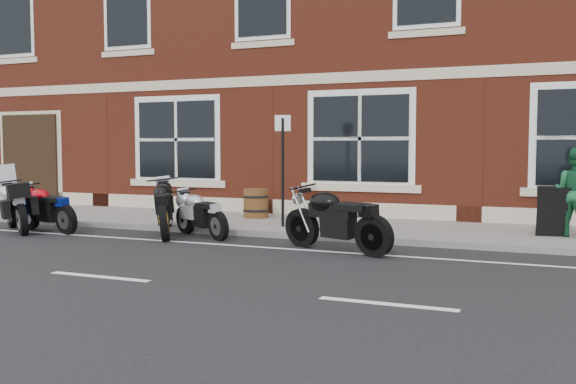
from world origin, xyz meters
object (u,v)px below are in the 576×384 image
moto_touring_silver (17,204)px  a_board_sign (553,211)px  moto_sport_black (167,206)px  barrel_planter (256,203)px  moto_sport_silver (201,213)px  moto_naked_black (335,217)px  parking_sign (283,162)px  pedestrian_right (576,192)px  moto_sport_red (47,207)px

moto_touring_silver → a_board_sign: 10.78m
moto_sport_black → barrel_planter: size_ratio=2.98×
moto_sport_silver → moto_naked_black: moto_naked_black is taller
moto_sport_silver → parking_sign: size_ratio=0.72×
a_board_sign → parking_sign: size_ratio=0.40×
moto_sport_black → pedestrian_right: 7.79m
moto_sport_black → a_board_sign: 7.41m
moto_naked_black → moto_sport_silver: bearing=97.9°
moto_sport_red → pedestrian_right: bearing=-60.9°
moto_sport_black → pedestrian_right: pedestrian_right is taller
moto_touring_silver → barrel_planter: (4.03, 3.27, -0.11)m
moto_sport_silver → barrel_planter: bearing=30.0°
barrel_planter → moto_sport_red: bearing=-137.6°
moto_sport_black → moto_sport_silver: bearing=-24.6°
moto_sport_red → barrel_planter: 4.58m
moto_sport_red → a_board_sign: 10.11m
barrel_planter → a_board_sign: bearing=-6.2°
barrel_planter → pedestrian_right: bearing=-5.6°
moto_sport_black → parking_sign: 2.51m
moto_touring_silver → barrel_planter: size_ratio=2.66×
moto_sport_red → moto_touring_silver: bearing=121.5°
moto_naked_black → a_board_sign: a_board_sign is taller
moto_naked_black → pedestrian_right: size_ratio=1.31×
pedestrian_right → barrel_planter: (-6.81, 0.67, -0.49)m
moto_sport_red → barrel_planter: size_ratio=2.90×
moto_sport_red → a_board_sign: bearing=-60.6°
moto_naked_black → barrel_planter: size_ratio=3.19×
moto_touring_silver → moto_naked_black: 7.06m
moto_touring_silver → moto_sport_red: moto_touring_silver is taller
moto_sport_black → barrel_planter: (0.72, 2.63, -0.13)m
moto_sport_black → a_board_sign: size_ratio=2.18×
moto_sport_red → barrel_planter: (3.39, 3.09, -0.06)m
a_board_sign → pedestrian_right: bearing=-5.7°
a_board_sign → parking_sign: bearing=176.1°
moto_sport_red → a_board_sign: (9.82, 2.38, 0.07)m
moto_sport_black → moto_naked_black: moto_sport_black is taller
moto_touring_silver → parking_sign: size_ratio=0.78×
pedestrian_right → barrel_planter: pedestrian_right is taller
moto_touring_silver → moto_sport_silver: (4.04, 0.73, -0.09)m
moto_sport_red → barrel_planter: moto_sport_red is taller
moto_naked_black → pedestrian_right: pedestrian_right is taller
moto_sport_red → parking_sign: bearing=-53.4°
moto_sport_black → parking_sign: parking_sign is taller
parking_sign → pedestrian_right: bearing=-9.8°
moto_touring_silver → moto_naked_black: moto_touring_silver is taller
moto_naked_black → pedestrian_right: bearing=-35.1°
moto_sport_black → moto_sport_silver: (0.73, 0.09, -0.11)m
moto_sport_black → moto_naked_black: (3.75, -0.60, -0.01)m
moto_touring_silver → barrel_planter: bearing=-14.9°
moto_sport_silver → parking_sign: 1.99m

